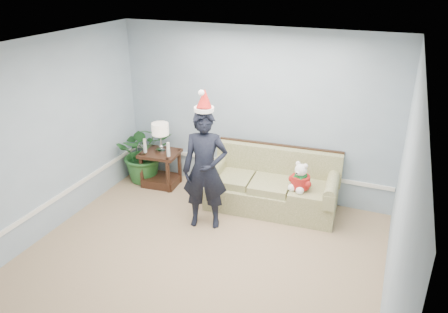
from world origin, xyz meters
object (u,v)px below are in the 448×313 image
teddy_bear (300,180)px  side_table (161,172)px  sofa (272,187)px  man (205,170)px  houseplant (144,152)px  table_lamp (160,130)px

teddy_bear → side_table: bearing=-165.6°
sofa → man: man is taller
man → side_table: bearing=128.8°
sofa → houseplant: bearing=174.9°
houseplant → teddy_bear: (2.80, -0.26, 0.12)m
teddy_bear → houseplant: bearing=-166.4°
sofa → teddy_bear: bearing=-27.9°
houseplant → table_lamp: bearing=-5.0°
houseplant → man: man is taller
side_table → table_lamp: table_lamp is taller
side_table → sofa: bearing=0.5°
sofa → teddy_bear: size_ratio=4.60×
side_table → houseplant: 0.46m
sofa → side_table: (-1.98, -0.02, -0.09)m
sofa → houseplant: size_ratio=1.92×
sofa → table_lamp: 2.08m
sofa → table_lamp: table_lamp is taller
table_lamp → man: man is taller
table_lamp → sofa: bearing=-0.5°
table_lamp → teddy_bear: table_lamp is taller
teddy_bear → man: bearing=-132.7°
houseplant → teddy_bear: size_ratio=2.39×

